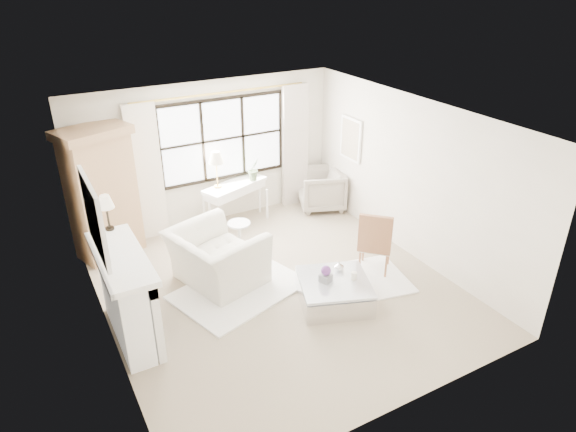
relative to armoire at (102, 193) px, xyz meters
name	(u,v)px	position (x,y,z in m)	size (l,w,h in m)	color
floor	(279,289)	(2.02, -2.39, -1.14)	(5.50, 5.50, 0.00)	tan
ceiling	(277,119)	(2.02, -2.39, 1.56)	(5.50, 5.50, 0.00)	white
wall_back	(208,154)	(2.02, 0.36, 0.21)	(5.00, 5.00, 0.00)	silver
wall_front	(405,314)	(2.02, -5.14, 0.21)	(5.00, 5.00, 0.00)	white
wall_left	(98,254)	(-0.48, -2.39, 0.21)	(5.50, 5.50, 0.00)	beige
wall_right	(412,178)	(4.52, -2.39, 0.21)	(5.50, 5.50, 0.00)	silver
window_pane	(223,139)	(2.32, 0.34, 0.46)	(2.40, 0.02, 1.50)	white
window_frame	(223,139)	(2.32, 0.33, 0.46)	(2.50, 0.04, 1.50)	black
curtain_rod	(222,93)	(2.32, 0.28, 1.33)	(0.04, 0.04, 3.30)	#B99640
curtain_left	(146,173)	(0.82, 0.26, 0.10)	(0.55, 0.10, 2.47)	white
curtain_right	(295,146)	(3.82, 0.26, 0.10)	(0.55, 0.10, 2.47)	beige
fireplace	(125,296)	(-0.25, -2.39, -0.49)	(0.58, 1.66, 1.26)	white
mirror_frame	(94,218)	(-0.45, -2.39, 0.70)	(0.05, 1.15, 0.95)	silver
mirror_glass	(96,217)	(-0.42, -2.39, 0.70)	(0.02, 1.00, 0.80)	silver
art_frame	(351,139)	(4.49, -0.69, 0.41)	(0.04, 0.62, 0.82)	white
art_canvas	(350,139)	(4.47, -0.69, 0.41)	(0.01, 0.52, 0.72)	#C5B499
mantel_lamp	(105,203)	(-0.19, -1.63, 0.51)	(0.22, 0.22, 0.51)	black
armoire	(102,193)	(0.00, 0.00, 0.00)	(1.29, 1.04, 2.24)	tan
console_table	(236,203)	(2.38, 0.03, -0.74)	(1.38, 0.87, 0.80)	white
console_lamp	(216,159)	(2.04, 0.04, 0.22)	(0.28, 0.28, 0.69)	#BF9542
orchid_plant	(254,169)	(2.79, 0.03, -0.12)	(0.24, 0.19, 0.44)	#536A46
side_table	(239,232)	(2.01, -0.95, -0.81)	(0.40, 0.40, 0.51)	silver
rug_left	(239,289)	(1.47, -2.13, -1.12)	(1.89, 1.34, 0.03)	white
rug_right	(358,281)	(3.21, -2.83, -1.13)	(1.54, 1.15, 0.03)	white
club_armchair	(217,257)	(1.28, -1.74, -0.70)	(1.35, 1.18, 0.87)	silver
wingback_chair	(321,189)	(4.17, -0.21, -0.74)	(0.86, 0.89, 0.81)	#A19788
french_chair	(375,254)	(3.62, -2.69, -0.83)	(0.68, 0.68, 1.08)	#A66B45
coffee_table	(334,292)	(2.57, -3.10, -0.96)	(1.29, 1.29, 0.38)	silver
planter_box	(326,278)	(2.45, -3.05, -0.70)	(0.15, 0.15, 0.11)	gray
planter_flowers	(326,271)	(2.45, -3.05, -0.57)	(0.15, 0.15, 0.15)	#65307A
pillar_candle	(354,276)	(2.84, -3.20, -0.70)	(0.08, 0.08, 0.12)	silver
coffee_vase	(339,266)	(2.78, -2.90, -0.68)	(0.15, 0.15, 0.15)	silver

